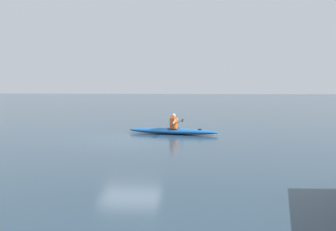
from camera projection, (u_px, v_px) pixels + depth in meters
ground_plane at (130, 140)px, 14.66m from camera, size 160.00×160.00×0.00m
kayak at (173, 131)px, 16.54m from camera, size 4.45×1.42×0.29m
kayaker at (174, 122)px, 16.49m from camera, size 0.61×2.41×0.70m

